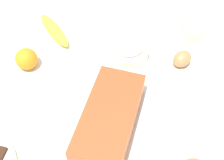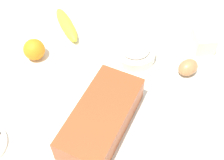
% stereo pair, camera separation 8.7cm
% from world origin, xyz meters
% --- Properties ---
extents(ground_plane, '(2.40, 2.40, 0.02)m').
position_xyz_m(ground_plane, '(0.00, 0.00, -0.01)').
color(ground_plane, silver).
extents(loaf_pan, '(0.30, 0.19, 0.08)m').
position_xyz_m(loaf_pan, '(0.13, 0.00, 0.04)').
color(loaf_pan, '#9E4723').
rests_on(loaf_pan, ground_plane).
extents(flour_bowl, '(0.13, 0.13, 0.06)m').
position_xyz_m(flour_bowl, '(-0.14, 0.05, 0.03)').
color(flour_bowl, silver).
rests_on(flour_bowl, ground_plane).
extents(banana, '(0.18, 0.15, 0.04)m').
position_xyz_m(banana, '(-0.23, -0.21, 0.02)').
color(banana, yellow).
rests_on(banana, ground_plane).
extents(orange_fruit, '(0.07, 0.07, 0.07)m').
position_xyz_m(orange_fruit, '(-0.08, -0.27, 0.03)').
color(orange_fruit, orange).
rests_on(orange_fruit, ground_plane).
extents(butter_block, '(0.10, 0.09, 0.06)m').
position_xyz_m(butter_block, '(-0.24, 0.26, 0.03)').
color(butter_block, '#F4EDB2').
rests_on(butter_block, ground_plane).
extents(egg_near_butter, '(0.08, 0.08, 0.05)m').
position_xyz_m(egg_near_butter, '(-0.11, 0.22, 0.03)').
color(egg_near_butter, '#B37949').
rests_on(egg_near_butter, ground_plane).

